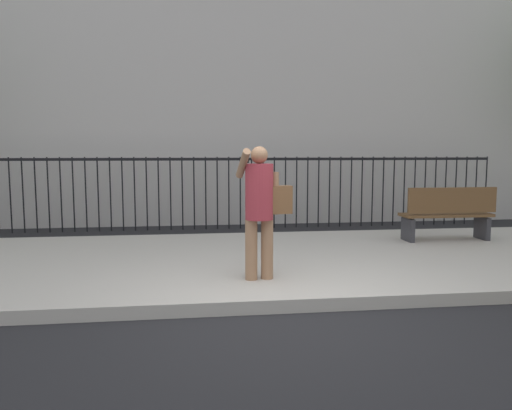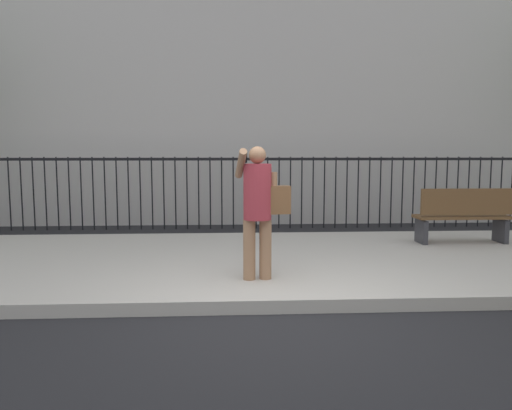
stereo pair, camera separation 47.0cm
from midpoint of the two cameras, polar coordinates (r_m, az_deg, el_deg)
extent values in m
plane|color=black|center=(5.34, 4.85, -12.53)|extent=(60.00, 60.00, 0.00)
cube|color=#B2ADA3|center=(7.42, 2.47, -6.56)|extent=(28.00, 4.40, 0.15)
cube|color=#BCB7B2|center=(13.98, -0.15, 20.74)|extent=(28.00, 4.00, 10.45)
cube|color=black|center=(10.93, 0.59, 5.33)|extent=(12.00, 0.04, 0.06)
cylinder|color=black|center=(11.84, -25.60, 1.15)|extent=(0.03, 0.03, 1.60)
cylinder|color=black|center=(11.74, -24.45, 1.17)|extent=(0.03, 0.03, 1.60)
cylinder|color=black|center=(11.65, -23.28, 1.18)|extent=(0.03, 0.03, 1.60)
cylinder|color=black|center=(11.57, -22.09, 1.20)|extent=(0.03, 0.03, 1.60)
cylinder|color=black|center=(11.49, -20.89, 1.22)|extent=(0.03, 0.03, 1.60)
cylinder|color=black|center=(11.41, -19.67, 1.23)|extent=(0.03, 0.03, 1.60)
cylinder|color=black|center=(11.34, -18.43, 1.25)|extent=(0.03, 0.03, 1.60)
cylinder|color=black|center=(11.28, -17.18, 1.26)|extent=(0.03, 0.03, 1.60)
cylinder|color=black|center=(11.22, -15.91, 1.28)|extent=(0.03, 0.03, 1.60)
cylinder|color=black|center=(11.17, -14.63, 1.29)|extent=(0.03, 0.03, 1.60)
cylinder|color=black|center=(11.12, -13.34, 1.30)|extent=(0.03, 0.03, 1.60)
cylinder|color=black|center=(11.08, -12.04, 1.32)|extent=(0.03, 0.03, 1.60)
cylinder|color=black|center=(11.04, -10.73, 1.33)|extent=(0.03, 0.03, 1.60)
cylinder|color=black|center=(11.01, -9.41, 1.34)|extent=(0.03, 0.03, 1.60)
cylinder|color=black|center=(10.98, -8.09, 1.35)|extent=(0.03, 0.03, 1.60)
cylinder|color=black|center=(10.97, -6.76, 1.36)|extent=(0.03, 0.03, 1.60)
cylinder|color=black|center=(10.95, -5.43, 1.37)|extent=(0.03, 0.03, 1.60)
cylinder|color=black|center=(10.95, -4.09, 1.38)|extent=(0.03, 0.03, 1.60)
cylinder|color=black|center=(10.94, -2.75, 1.39)|extent=(0.03, 0.03, 1.60)
cylinder|color=black|center=(10.95, -1.42, 1.40)|extent=(0.03, 0.03, 1.60)
cylinder|color=black|center=(10.96, -0.08, 1.40)|extent=(0.03, 0.03, 1.60)
cylinder|color=black|center=(10.98, 1.25, 1.41)|extent=(0.03, 0.03, 1.60)
cylinder|color=black|center=(11.00, 2.58, 1.41)|extent=(0.03, 0.03, 1.60)
cylinder|color=black|center=(11.03, 3.90, 1.42)|extent=(0.03, 0.03, 1.60)
cylinder|color=black|center=(11.06, 5.21, 1.42)|extent=(0.03, 0.03, 1.60)
cylinder|color=black|center=(11.10, 6.51, 1.42)|extent=(0.03, 0.03, 1.60)
cylinder|color=black|center=(11.15, 7.81, 1.43)|extent=(0.03, 0.03, 1.60)
cylinder|color=black|center=(11.20, 9.09, 1.43)|extent=(0.03, 0.03, 1.60)
cylinder|color=black|center=(11.26, 10.36, 1.43)|extent=(0.03, 0.03, 1.60)
cylinder|color=black|center=(11.32, 11.62, 1.43)|extent=(0.03, 0.03, 1.60)
cylinder|color=black|center=(11.39, 12.86, 1.43)|extent=(0.03, 0.03, 1.60)
cylinder|color=black|center=(11.46, 14.09, 1.43)|extent=(0.03, 0.03, 1.60)
cylinder|color=black|center=(11.54, 15.30, 1.42)|extent=(0.03, 0.03, 1.60)
cylinder|color=black|center=(11.62, 16.49, 1.42)|extent=(0.03, 0.03, 1.60)
cylinder|color=black|center=(11.71, 17.67, 1.42)|extent=(0.03, 0.03, 1.60)
cylinder|color=black|center=(11.80, 18.83, 1.41)|extent=(0.03, 0.03, 1.60)
cylinder|color=black|center=(11.90, 19.97, 1.41)|extent=(0.03, 0.03, 1.60)
cylinder|color=black|center=(12.00, 21.09, 1.40)|extent=(0.03, 0.03, 1.60)
cylinder|color=black|center=(12.11, 22.19, 1.40)|extent=(0.03, 0.03, 1.60)
cylinder|color=black|center=(12.22, 23.27, 1.39)|extent=(0.03, 0.03, 1.60)
cylinder|color=black|center=(12.34, 24.33, 1.39)|extent=(0.03, 0.03, 1.60)
cylinder|color=black|center=(12.46, 25.37, 1.38)|extent=(0.03, 0.03, 1.60)
cylinder|color=black|center=(12.58, 26.40, 1.37)|extent=(0.03, 0.03, 1.60)
cylinder|color=black|center=(12.71, 27.40, 1.37)|extent=(0.03, 0.03, 1.60)
cylinder|color=black|center=(12.84, 28.38, 1.36)|extent=(0.03, 0.03, 1.60)
cylinder|color=#936B4C|center=(6.03, 1.46, -5.20)|extent=(0.15, 0.15, 0.74)
cylinder|color=#936B4C|center=(6.07, 3.32, -5.13)|extent=(0.15, 0.15, 0.74)
cylinder|color=#992D38|center=(5.95, 2.42, 1.53)|extent=(0.38, 0.38, 0.68)
sphere|color=#936B4C|center=(5.93, 2.44, 5.79)|extent=(0.21, 0.21, 0.21)
cylinder|color=#936B4C|center=(5.90, 0.53, 4.79)|extent=(0.14, 0.48, 0.37)
cylinder|color=#936B4C|center=(6.00, 4.29, 1.35)|extent=(0.09, 0.09, 0.51)
cube|color=black|center=(5.96, 0.90, 5.61)|extent=(0.07, 0.02, 0.15)
cube|color=brown|center=(6.02, 4.84, 0.60)|extent=(0.30, 0.19, 0.34)
cube|color=brown|center=(9.26, 24.04, -1.26)|extent=(1.60, 0.45, 0.05)
cube|color=brown|center=(9.05, 24.68, 0.34)|extent=(1.60, 0.06, 0.44)
cube|color=#333338|center=(8.99, 20.00, -2.91)|extent=(0.08, 0.41, 0.40)
cube|color=#333338|center=(9.63, 27.69, -2.66)|extent=(0.08, 0.41, 0.40)
camera|label=1|loc=(0.23, -87.85, 0.23)|focal=34.62mm
camera|label=2|loc=(0.23, 92.15, -0.23)|focal=34.62mm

